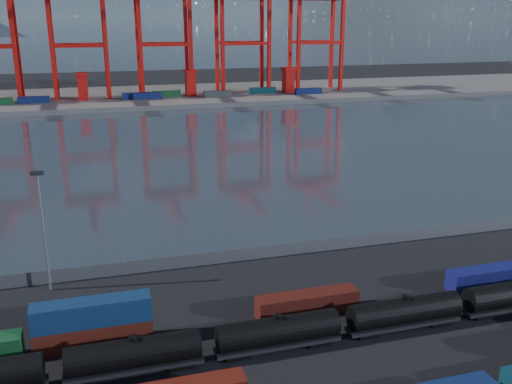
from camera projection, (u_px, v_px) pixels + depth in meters
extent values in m
plane|color=black|center=(335.00, 361.00, 60.82)|extent=(700.00, 700.00, 0.00)
plane|color=#2C353F|center=(180.00, 150.00, 157.11)|extent=(700.00, 700.00, 0.00)
cube|color=#514F4C|center=(142.00, 97.00, 253.10)|extent=(700.00, 70.00, 2.00)
cube|color=#5F1D13|center=(94.00, 334.00, 63.27)|extent=(12.84, 2.61, 2.78)
cube|color=navy|center=(92.00, 312.00, 62.45)|extent=(12.84, 2.61, 2.78)
cube|color=#511710|center=(307.00, 304.00, 70.06)|extent=(12.84, 2.61, 2.78)
cube|color=navy|center=(492.00, 277.00, 77.23)|extent=(12.84, 2.61, 2.78)
cylinder|color=black|center=(134.00, 353.00, 58.00)|extent=(13.61, 3.04, 3.04)
cylinder|color=black|center=(133.00, 338.00, 57.51)|extent=(0.84, 0.84, 0.52)
cube|color=black|center=(135.00, 367.00, 58.50)|extent=(14.14, 2.09, 0.42)
cube|color=black|center=(88.00, 378.00, 57.36)|extent=(2.62, 1.88, 0.63)
cube|color=black|center=(181.00, 363.00, 59.89)|extent=(2.62, 1.88, 0.63)
cylinder|color=black|center=(278.00, 330.00, 62.16)|extent=(13.61, 3.04, 3.04)
cylinder|color=black|center=(278.00, 317.00, 61.67)|extent=(0.84, 0.84, 0.52)
cube|color=black|center=(278.00, 344.00, 62.66)|extent=(14.14, 2.09, 0.42)
cube|color=black|center=(237.00, 354.00, 61.52)|extent=(2.62, 1.88, 0.63)
cube|color=black|center=(318.00, 341.00, 64.04)|extent=(2.62, 1.88, 0.63)
cylinder|color=black|center=(404.00, 311.00, 66.32)|extent=(13.61, 3.04, 3.04)
cylinder|color=black|center=(406.00, 298.00, 65.82)|extent=(0.84, 0.84, 0.52)
cube|color=black|center=(403.00, 323.00, 66.81)|extent=(14.14, 2.09, 0.42)
cube|color=black|center=(367.00, 333.00, 65.67)|extent=(2.62, 1.88, 0.63)
cube|color=black|center=(438.00, 321.00, 68.20)|extent=(2.62, 1.88, 0.63)
cube|color=black|center=(481.00, 314.00, 69.83)|extent=(2.62, 1.88, 0.63)
cube|color=#595B5E|center=(260.00, 252.00, 86.20)|extent=(160.00, 0.06, 2.00)
cylinder|color=slate|center=(50.00, 276.00, 78.13)|extent=(0.12, 0.12, 2.20)
cylinder|color=slate|center=(125.00, 268.00, 80.81)|extent=(0.12, 0.12, 2.20)
cylinder|color=slate|center=(194.00, 259.00, 83.49)|extent=(0.12, 0.12, 2.20)
cylinder|color=slate|center=(260.00, 252.00, 86.17)|extent=(0.12, 0.12, 2.20)
cylinder|color=slate|center=(321.00, 245.00, 88.85)|extent=(0.12, 0.12, 2.20)
cylinder|color=slate|center=(379.00, 238.00, 91.53)|extent=(0.12, 0.12, 2.20)
cylinder|color=slate|center=(433.00, 232.00, 94.21)|extent=(0.12, 0.12, 2.20)
cylinder|color=slate|center=(485.00, 226.00, 96.90)|extent=(0.12, 0.12, 2.20)
cylinder|color=slate|center=(44.00, 234.00, 74.26)|extent=(0.36, 0.36, 16.00)
cube|color=black|center=(37.00, 173.00, 71.81)|extent=(1.60, 0.40, 0.60)
cube|color=red|center=(15.00, 52.00, 223.89)|extent=(1.54, 1.54, 43.22)
cube|color=red|center=(18.00, 51.00, 234.46)|extent=(1.54, 1.54, 43.22)
cube|color=red|center=(52.00, 52.00, 227.61)|extent=(1.54, 1.54, 43.22)
cube|color=red|center=(53.00, 50.00, 238.18)|extent=(1.54, 1.54, 43.22)
cube|color=red|center=(106.00, 51.00, 233.28)|extent=(1.54, 1.54, 43.22)
cube|color=red|center=(105.00, 49.00, 243.85)|extent=(1.54, 1.54, 43.22)
cube|color=red|center=(79.00, 46.00, 229.81)|extent=(21.13, 1.34, 1.34)
cube|color=red|center=(79.00, 45.00, 240.38)|extent=(21.13, 1.34, 1.34)
cube|color=red|center=(141.00, 50.00, 237.00)|extent=(1.54, 1.54, 43.22)
cube|color=red|center=(138.00, 49.00, 247.57)|extent=(1.54, 1.54, 43.22)
cube|color=red|center=(191.00, 50.00, 242.66)|extent=(1.54, 1.54, 43.22)
cube|color=red|center=(186.00, 48.00, 253.23)|extent=(1.54, 1.54, 43.22)
cube|color=red|center=(166.00, 45.00, 239.19)|extent=(21.13, 1.34, 1.34)
cube|color=red|center=(162.00, 44.00, 249.76)|extent=(21.13, 1.34, 1.34)
cube|color=red|center=(223.00, 49.00, 246.38)|extent=(1.54, 1.54, 43.22)
cube|color=red|center=(217.00, 48.00, 256.95)|extent=(1.54, 1.54, 43.22)
cube|color=red|center=(269.00, 48.00, 252.05)|extent=(1.54, 1.54, 43.22)
cube|color=red|center=(262.00, 47.00, 262.62)|extent=(1.54, 1.54, 43.22)
cube|color=red|center=(246.00, 44.00, 248.58)|extent=(21.13, 1.34, 1.34)
cube|color=red|center=(239.00, 43.00, 259.15)|extent=(21.13, 1.34, 1.34)
cube|color=red|center=(299.00, 48.00, 255.77)|extent=(1.54, 1.54, 43.22)
cube|color=red|center=(290.00, 47.00, 266.34)|extent=(1.54, 1.54, 43.22)
cube|color=red|center=(342.00, 47.00, 261.43)|extent=(1.54, 1.54, 43.22)
cube|color=red|center=(332.00, 46.00, 272.00)|extent=(1.54, 1.54, 43.22)
cube|color=red|center=(321.00, 43.00, 257.96)|extent=(21.13, 1.34, 1.34)
cube|color=red|center=(311.00, 42.00, 268.53)|extent=(21.13, 1.34, 1.34)
cube|color=navy|center=(147.00, 96.00, 238.55)|extent=(12.00, 2.44, 2.60)
cube|color=navy|center=(308.00, 91.00, 254.06)|extent=(12.00, 2.44, 2.60)
cube|color=navy|center=(137.00, 96.00, 238.68)|extent=(12.00, 2.44, 2.60)
cube|color=#3F4244|center=(218.00, 94.00, 244.71)|extent=(12.00, 2.44, 2.60)
cube|color=navy|center=(34.00, 100.00, 227.31)|extent=(12.00, 2.44, 2.60)
cube|color=#144C23|center=(166.00, 94.00, 245.28)|extent=(12.00, 2.44, 2.60)
cube|color=#0C3842|center=(262.00, 90.00, 256.23)|extent=(12.00, 2.44, 2.60)
cube|color=red|center=(83.00, 88.00, 235.46)|extent=(4.00, 6.00, 10.00)
cube|color=red|center=(82.00, 74.00, 233.83)|extent=(5.00, 7.00, 1.20)
cube|color=red|center=(190.00, 84.00, 247.52)|extent=(4.00, 6.00, 10.00)
cube|color=red|center=(190.00, 71.00, 245.90)|extent=(5.00, 7.00, 1.20)
cube|color=red|center=(288.00, 81.00, 259.59)|extent=(4.00, 6.00, 10.00)
cube|color=red|center=(288.00, 69.00, 257.97)|extent=(5.00, 7.00, 1.20)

